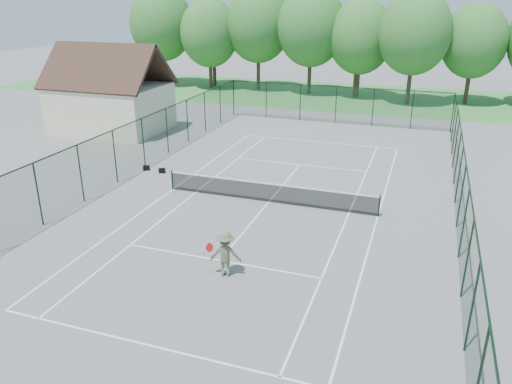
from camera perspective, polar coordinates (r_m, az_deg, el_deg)
ground at (r=25.53m, az=1.47°, el=-1.15°), size 140.00×140.00×0.00m
grass_far at (r=53.84m, az=11.41°, el=10.61°), size 80.00×16.00×0.01m
court_lines at (r=25.53m, az=1.47°, el=-1.15°), size 11.05×23.85×0.01m
tennis_net at (r=25.31m, az=1.48°, el=0.05°), size 11.08×0.08×1.10m
fence_enclosure at (r=24.97m, az=1.50°, el=2.15°), size 18.05×36.05×3.02m
utility_building at (r=40.39m, az=-16.40°, el=11.11°), size 8.60×6.27×6.63m
tree_line_far at (r=53.07m, az=11.90°, el=16.96°), size 39.40×6.40×9.70m
sports_bag_a at (r=30.86m, az=-12.42°, el=2.71°), size 0.43×0.35×0.30m
sports_bag_b at (r=30.20m, az=-10.70°, el=2.42°), size 0.42×0.33×0.29m
tennis_player at (r=18.73m, az=-3.51°, el=-7.07°), size 2.00×0.97×1.79m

